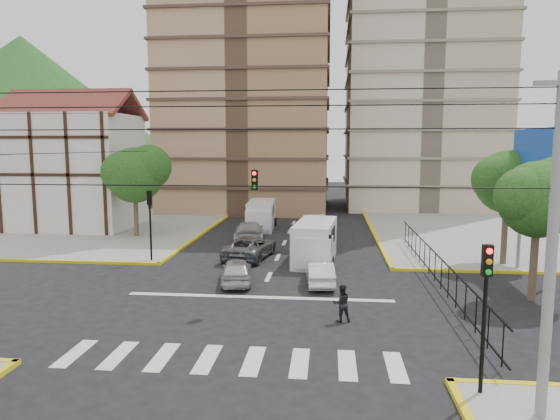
# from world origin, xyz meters

# --- Properties ---
(ground) EXTENTS (160.00, 160.00, 0.00)m
(ground) POSITION_xyz_m (0.00, 0.00, 0.00)
(ground) COLOR black
(ground) RESTS_ON ground
(sidewalk_nw) EXTENTS (26.00, 26.00, 0.15)m
(sidewalk_nw) POSITION_xyz_m (-20.00, 20.00, 0.07)
(sidewalk_nw) COLOR gray
(sidewalk_nw) RESTS_ON ground
(sidewalk_ne) EXTENTS (26.00, 26.00, 0.15)m
(sidewalk_ne) POSITION_xyz_m (20.00, 20.00, 0.07)
(sidewalk_ne) COLOR gray
(sidewalk_ne) RESTS_ON ground
(crosswalk_stripes) EXTENTS (12.00, 2.40, 0.01)m
(crosswalk_stripes) POSITION_xyz_m (0.00, -6.00, 0.01)
(crosswalk_stripes) COLOR silver
(crosswalk_stripes) RESTS_ON ground
(stop_line) EXTENTS (13.00, 0.40, 0.01)m
(stop_line) POSITION_xyz_m (0.00, 1.20, 0.01)
(stop_line) COLOR silver
(stop_line) RESTS_ON ground
(tower_beige) EXTENTS (17.00, 16.00, 48.00)m
(tower_beige) POSITION_xyz_m (14.00, 40.00, 24.00)
(tower_beige) COLOR tan
(tower_beige) RESTS_ON ground
(tudor_building) EXTENTS (10.80, 8.05, 12.23)m
(tudor_building) POSITION_xyz_m (-19.00, 20.00, 5.25)
(tudor_building) COLOR silver
(tudor_building) RESTS_ON ground
(distant_hill) EXTENTS (70.00, 70.00, 28.00)m
(distant_hill) POSITION_xyz_m (-55.00, 70.00, 14.00)
(distant_hill) COLOR #1A4F1A
(distant_hill) RESTS_ON ground
(park_fence) EXTENTS (0.10, 22.50, 1.66)m
(park_fence) POSITION_xyz_m (9.00, 4.50, 0.00)
(park_fence) COLOR black
(park_fence) RESTS_ON ground
(billboard) EXTENTS (0.36, 6.20, 8.10)m
(billboard) POSITION_xyz_m (14.45, 6.00, 6.00)
(billboard) COLOR slate
(billboard) RESTS_ON ground
(tree_park_a) EXTENTS (4.41, 3.60, 6.83)m
(tree_park_a) POSITION_xyz_m (13.08, 2.01, 5.01)
(tree_park_a) COLOR #473828
(tree_park_a) RESTS_ON ground
(tree_park_c) EXTENTS (4.65, 3.80, 7.25)m
(tree_park_c) POSITION_xyz_m (14.09, 9.01, 5.34)
(tree_park_c) COLOR #473828
(tree_park_c) RESTS_ON ground
(tree_tudor) EXTENTS (5.39, 4.40, 7.43)m
(tree_tudor) POSITION_xyz_m (-11.90, 16.01, 5.22)
(tree_tudor) COLOR #473828
(tree_tudor) RESTS_ON ground
(traffic_light_se) EXTENTS (0.28, 0.22, 4.40)m
(traffic_light_se) POSITION_xyz_m (7.80, -7.80, 3.11)
(traffic_light_se) COLOR black
(traffic_light_se) RESTS_ON ground
(traffic_light_nw) EXTENTS (0.28, 0.22, 4.40)m
(traffic_light_nw) POSITION_xyz_m (-7.80, 7.80, 3.11)
(traffic_light_nw) COLOR black
(traffic_light_nw) RESTS_ON ground
(traffic_light_hanging) EXTENTS (18.00, 9.12, 0.92)m
(traffic_light_hanging) POSITION_xyz_m (0.00, -2.04, 5.90)
(traffic_light_hanging) COLOR black
(traffic_light_hanging) RESTS_ON ground
(utility_pole_se) EXTENTS (1.40, 0.28, 9.00)m
(utility_pole_se) POSITION_xyz_m (9.00, -9.00, 4.77)
(utility_pole_se) COLOR slate
(utility_pole_se) RESTS_ON ground
(van_right_lane) EXTENTS (2.78, 5.91, 2.58)m
(van_right_lane) POSITION_xyz_m (2.49, 8.66, 1.25)
(van_right_lane) COLOR silver
(van_right_lane) RESTS_ON ground
(van_left_lane) EXTENTS (2.42, 5.59, 2.48)m
(van_left_lane) POSITION_xyz_m (-2.62, 20.97, 1.20)
(van_left_lane) COLOR silver
(van_left_lane) RESTS_ON ground
(car_silver_front_left) EXTENTS (2.23, 4.17, 1.35)m
(car_silver_front_left) POSITION_xyz_m (-1.56, 3.55, 0.67)
(car_silver_front_left) COLOR #B7B6BB
(car_silver_front_left) RESTS_ON ground
(car_white_front_right) EXTENTS (1.68, 3.96, 1.27)m
(car_white_front_right) POSITION_xyz_m (2.90, 3.74, 0.64)
(car_white_front_right) COLOR silver
(car_white_front_right) RESTS_ON ground
(car_grey_mid_left) EXTENTS (3.26, 5.65, 1.48)m
(car_grey_mid_left) POSITION_xyz_m (-1.78, 9.56, 0.74)
(car_grey_mid_left) COLOR slate
(car_grey_mid_left) RESTS_ON ground
(car_silver_rear_left) EXTENTS (2.74, 5.53, 1.54)m
(car_silver_rear_left) POSITION_xyz_m (-2.76, 15.42, 0.77)
(car_silver_rear_left) COLOR silver
(car_silver_rear_left) RESTS_ON ground
(car_darkgrey_mid_right) EXTENTS (1.83, 3.88, 1.28)m
(car_darkgrey_mid_right) POSITION_xyz_m (2.37, 16.03, 0.64)
(car_darkgrey_mid_right) COLOR #242426
(car_darkgrey_mid_right) RESTS_ON ground
(car_white_rear_right) EXTENTS (1.90, 4.56, 1.47)m
(car_white_rear_right) POSITION_xyz_m (2.22, 20.63, 0.73)
(car_white_rear_right) COLOR white
(car_white_rear_right) RESTS_ON ground
(pedestrian_crosswalk) EXTENTS (0.90, 0.78, 1.59)m
(pedestrian_crosswalk) POSITION_xyz_m (3.90, -1.81, 0.80)
(pedestrian_crosswalk) COLOR black
(pedestrian_crosswalk) RESTS_ON ground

